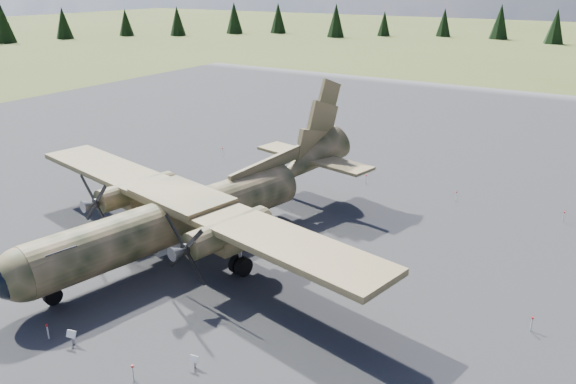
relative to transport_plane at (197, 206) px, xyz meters
The scene contains 7 objects.
ground 5.51m from the transport_plane, 18.12° to the left, with size 500.00×500.00×0.00m, color #4F5626.
apron 12.62m from the transport_plane, 68.95° to the left, with size 120.00×120.00×0.04m, color #525256.
transport_plane is the anchor object (origin of this frame).
info_placard_left 12.12m from the transport_plane, 81.12° to the right, with size 0.55×0.32×0.81m.
info_placard_right 13.08m from the transport_plane, 50.68° to the right, with size 0.45×0.23×0.68m.
barrier_fence 4.85m from the transport_plane, 19.09° to the left, with size 33.12×29.62×0.85m.
treeline 2.74m from the transport_plane, 32.87° to the right, with size 331.17×322.19×10.99m.
Camera 1 is at (18.77, -27.35, 16.94)m, focal length 35.00 mm.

